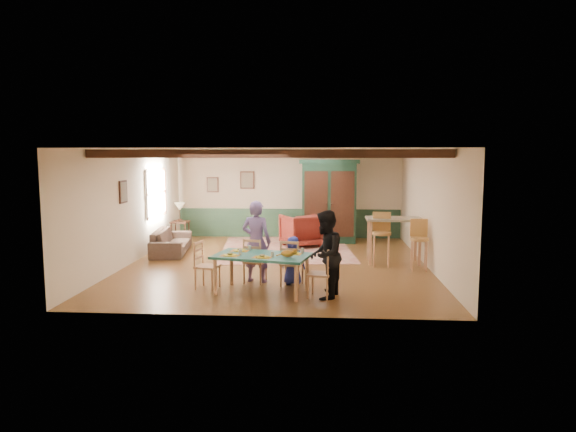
# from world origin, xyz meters

# --- Properties ---
(floor) EXTENTS (8.00, 8.00, 0.00)m
(floor) POSITION_xyz_m (0.00, 0.00, 0.00)
(floor) COLOR brown
(floor) RESTS_ON ground
(wall_back) EXTENTS (7.00, 0.02, 2.70)m
(wall_back) POSITION_xyz_m (0.00, 4.00, 1.35)
(wall_back) COLOR beige
(wall_back) RESTS_ON floor
(wall_left) EXTENTS (0.02, 8.00, 2.70)m
(wall_left) POSITION_xyz_m (-3.50, 0.00, 1.35)
(wall_left) COLOR beige
(wall_left) RESTS_ON floor
(wall_right) EXTENTS (0.02, 8.00, 2.70)m
(wall_right) POSITION_xyz_m (3.50, 0.00, 1.35)
(wall_right) COLOR beige
(wall_right) RESTS_ON floor
(ceiling) EXTENTS (7.00, 8.00, 0.02)m
(ceiling) POSITION_xyz_m (0.00, 0.00, 2.70)
(ceiling) COLOR beige
(ceiling) RESTS_ON wall_back
(wainscot_back) EXTENTS (6.95, 0.03, 0.90)m
(wainscot_back) POSITION_xyz_m (0.00, 3.98, 0.45)
(wainscot_back) COLOR #223E2B
(wainscot_back) RESTS_ON floor
(ceiling_beam_front) EXTENTS (6.95, 0.16, 0.16)m
(ceiling_beam_front) POSITION_xyz_m (0.00, -2.30, 2.61)
(ceiling_beam_front) COLOR black
(ceiling_beam_front) RESTS_ON ceiling
(ceiling_beam_mid) EXTENTS (6.95, 0.16, 0.16)m
(ceiling_beam_mid) POSITION_xyz_m (0.00, 0.40, 2.61)
(ceiling_beam_mid) COLOR black
(ceiling_beam_mid) RESTS_ON ceiling
(ceiling_beam_back) EXTENTS (6.95, 0.16, 0.16)m
(ceiling_beam_back) POSITION_xyz_m (0.00, 3.00, 2.61)
(ceiling_beam_back) COLOR black
(ceiling_beam_back) RESTS_ON ceiling
(window_left) EXTENTS (0.06, 1.60, 1.30)m
(window_left) POSITION_xyz_m (-3.47, 1.70, 1.55)
(window_left) COLOR white
(window_left) RESTS_ON wall_left
(picture_left_wall) EXTENTS (0.04, 0.42, 0.52)m
(picture_left_wall) POSITION_xyz_m (-3.47, -0.60, 1.75)
(picture_left_wall) COLOR gray
(picture_left_wall) RESTS_ON wall_left
(picture_back_a) EXTENTS (0.45, 0.04, 0.55)m
(picture_back_a) POSITION_xyz_m (-1.30, 3.97, 1.80)
(picture_back_a) COLOR gray
(picture_back_a) RESTS_ON wall_back
(picture_back_b) EXTENTS (0.38, 0.04, 0.48)m
(picture_back_b) POSITION_xyz_m (-2.40, 3.97, 1.65)
(picture_back_b) COLOR gray
(picture_back_b) RESTS_ON wall_back
(dining_table) EXTENTS (1.92, 1.33, 0.73)m
(dining_table) POSITION_xyz_m (-0.07, -2.59, 0.36)
(dining_table) COLOR #1C5A52
(dining_table) RESTS_ON floor
(dining_chair_far_left) EXTENTS (0.49, 0.51, 0.92)m
(dining_chair_far_left) POSITION_xyz_m (-0.29, -1.83, 0.46)
(dining_chair_far_left) COLOR tan
(dining_chair_far_left) RESTS_ON floor
(dining_chair_far_right) EXTENTS (0.49, 0.51, 0.92)m
(dining_chair_far_right) POSITION_xyz_m (0.46, -1.99, 0.46)
(dining_chair_far_right) COLOR tan
(dining_chair_far_right) RESTS_ON floor
(dining_chair_end_left) EXTENTS (0.51, 0.49, 0.92)m
(dining_chair_end_left) POSITION_xyz_m (-1.16, -2.35, 0.46)
(dining_chair_end_left) COLOR tan
(dining_chair_end_left) RESTS_ON floor
(dining_chair_end_right) EXTENTS (0.51, 0.49, 0.92)m
(dining_chair_end_right) POSITION_xyz_m (1.02, -2.83, 0.46)
(dining_chair_end_right) COLOR tan
(dining_chair_end_right) RESTS_ON floor
(person_man) EXTENTS (0.68, 0.52, 1.67)m
(person_man) POSITION_xyz_m (-0.28, -1.75, 0.84)
(person_man) COLOR #745A9A
(person_man) RESTS_ON floor
(person_woman) EXTENTS (0.76, 0.89, 1.60)m
(person_woman) POSITION_xyz_m (1.12, -2.86, 0.80)
(person_woman) COLOR black
(person_woman) RESTS_ON floor
(person_child) EXTENTS (0.53, 0.41, 0.98)m
(person_child) POSITION_xyz_m (0.48, -1.92, 0.49)
(person_child) COLOR #26329A
(person_child) RESTS_ON floor
(cat) EXTENTS (0.37, 0.21, 0.17)m
(cat) POSITION_xyz_m (0.43, -2.80, 0.82)
(cat) COLOR orange
(cat) RESTS_ON dining_table
(place_setting_near_left) EXTENTS (0.44, 0.37, 0.11)m
(place_setting_near_left) POSITION_xyz_m (-0.64, -2.71, 0.78)
(place_setting_near_left) COLOR yellow
(place_setting_near_left) RESTS_ON dining_table
(place_setting_near_center) EXTENTS (0.44, 0.37, 0.11)m
(place_setting_near_center) POSITION_xyz_m (-0.03, -2.85, 0.78)
(place_setting_near_center) COLOR yellow
(place_setting_near_center) RESTS_ON dining_table
(place_setting_far_left) EXTENTS (0.44, 0.37, 0.11)m
(place_setting_far_left) POSITION_xyz_m (-0.54, -2.24, 0.78)
(place_setting_far_left) COLOR yellow
(place_setting_far_left) RESTS_ON dining_table
(place_setting_far_right) EXTENTS (0.44, 0.37, 0.11)m
(place_setting_far_right) POSITION_xyz_m (0.51, -2.47, 0.78)
(place_setting_far_right) COLOR yellow
(place_setting_far_right) RESTS_ON dining_table
(area_rug) EXTENTS (3.87, 4.45, 0.01)m
(area_rug) POSITION_xyz_m (0.06, 1.94, 0.01)
(area_rug) COLOR beige
(area_rug) RESTS_ON floor
(armoire) EXTENTS (1.76, 0.76, 2.44)m
(armoire) POSITION_xyz_m (1.24, 3.11, 1.22)
(armoire) COLOR #132F20
(armoire) RESTS_ON floor
(armchair) EXTENTS (1.35, 1.37, 0.93)m
(armchair) POSITION_xyz_m (0.47, 2.36, 0.46)
(armchair) COLOR #4B100F
(armchair) RESTS_ON floor
(sofa) EXTENTS (1.09, 2.20, 0.62)m
(sofa) POSITION_xyz_m (-2.94, 1.23, 0.31)
(sofa) COLOR #423129
(sofa) RESTS_ON floor
(end_table) EXTENTS (0.51, 0.51, 0.61)m
(end_table) POSITION_xyz_m (-3.19, 2.96, 0.31)
(end_table) COLOR black
(end_table) RESTS_ON floor
(table_lamp) EXTENTS (0.31, 0.31, 0.56)m
(table_lamp) POSITION_xyz_m (-3.19, 2.96, 0.89)
(table_lamp) COLOR #C8B581
(table_lamp) RESTS_ON end_table
(counter_table) EXTENTS (1.32, 0.78, 1.10)m
(counter_table) POSITION_xyz_m (2.77, 0.31, 0.55)
(counter_table) COLOR #B5A98D
(counter_table) RESTS_ON floor
(bar_stool_left) EXTENTS (0.48, 0.52, 1.25)m
(bar_stool_left) POSITION_xyz_m (2.44, -0.06, 0.63)
(bar_stool_left) COLOR tan
(bar_stool_left) RESTS_ON floor
(bar_stool_right) EXTENTS (0.44, 0.48, 1.15)m
(bar_stool_right) POSITION_xyz_m (3.23, -0.49, 0.58)
(bar_stool_right) COLOR tan
(bar_stool_right) RESTS_ON floor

